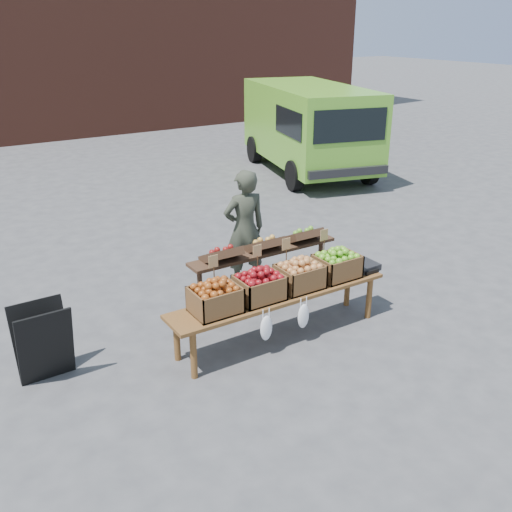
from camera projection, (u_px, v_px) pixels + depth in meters
ground at (309, 319)px, 7.05m from camera, size 80.00×80.00×0.00m
delivery_van at (308, 130)px, 13.46m from camera, size 3.15×4.90×2.03m
vendor at (245, 230)px, 7.65m from camera, size 0.64×0.46×1.64m
chalkboard_sign at (43, 342)px, 5.75m from camera, size 0.55×0.31×0.83m
back_table at (264, 270)px, 7.14m from camera, size 2.10×0.44×1.04m
display_bench at (279, 315)px, 6.54m from camera, size 2.70×0.56×0.57m
crate_golden_apples at (215, 300)px, 5.97m from camera, size 0.50×0.40×0.28m
crate_russet_pears at (259, 288)px, 6.24m from camera, size 0.50×0.40×0.28m
crate_red_apples at (300, 276)px, 6.52m from camera, size 0.50×0.40×0.28m
crate_green_apples at (337, 266)px, 6.79m from camera, size 0.50×0.40×0.28m
weighing_scale at (363, 266)px, 7.04m from camera, size 0.34×0.30×0.08m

